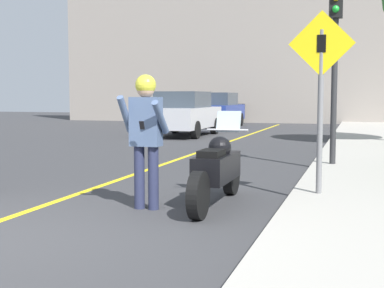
% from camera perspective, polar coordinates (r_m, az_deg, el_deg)
% --- Properties ---
extents(road_center_line, '(0.12, 36.00, 0.01)m').
position_cam_1_polar(road_center_line, '(11.40, -3.87, -2.44)').
color(road_center_line, yellow).
rests_on(road_center_line, ground).
extents(building_backdrop, '(28.00, 1.20, 9.32)m').
position_cam_1_polar(building_backdrop, '(30.89, 11.03, 10.88)').
color(building_backdrop, gray).
rests_on(building_backdrop, ground).
extents(motorcycle, '(0.62, 2.35, 1.28)m').
position_cam_1_polar(motorcycle, '(7.33, 2.68, -2.75)').
color(motorcycle, black).
rests_on(motorcycle, ground).
extents(person_biker, '(0.59, 0.48, 1.78)m').
position_cam_1_polar(person_biker, '(7.05, -4.96, 1.87)').
color(person_biker, '#282D4C').
rests_on(person_biker, ground).
extents(crossing_sign, '(0.91, 0.08, 2.54)m').
position_cam_1_polar(crossing_sign, '(7.67, 13.58, 6.20)').
color(crossing_sign, slate).
rests_on(crossing_sign, sidewalk_curb).
extents(traffic_light, '(0.26, 0.30, 3.67)m').
position_cam_1_polar(traffic_light, '(11.20, 15.04, 11.03)').
color(traffic_light, '#2D2D30').
rests_on(traffic_light, sidewalk_curb).
extents(parked_car_silver, '(1.88, 4.20, 1.68)m').
position_cam_1_polar(parked_car_silver, '(20.26, -0.83, 3.29)').
color(parked_car_silver, black).
rests_on(parked_car_silver, ground).
extents(parked_car_blue, '(1.88, 4.20, 1.68)m').
position_cam_1_polar(parked_car_blue, '(26.37, 2.78, 3.70)').
color(parked_car_blue, black).
rests_on(parked_car_blue, ground).
extents(parked_car_black, '(1.88, 4.20, 1.68)m').
position_cam_1_polar(parked_car_black, '(32.39, 4.72, 3.95)').
color(parked_car_black, black).
rests_on(parked_car_black, ground).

